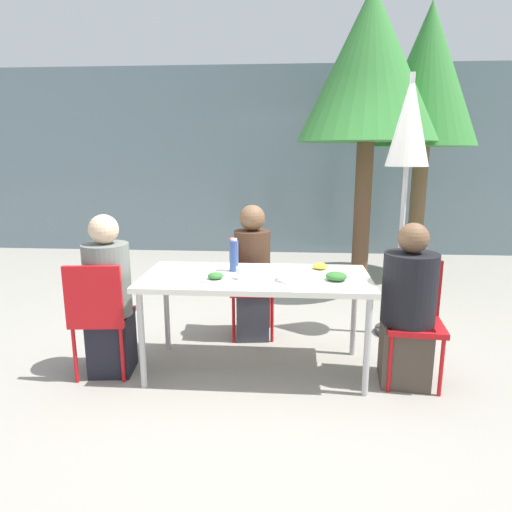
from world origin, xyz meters
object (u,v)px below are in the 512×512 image
closed_umbrella (408,137)px  salad_bowl (291,277)px  tree_behind_right (370,67)px  chair_left (99,311)px  person_far (252,275)px  bottle (234,255)px  person_left (109,300)px  chair_far (243,281)px  chair_right (413,311)px  person_right (408,311)px  tree_behind_left (427,78)px  drinking_cup (242,273)px

closed_umbrella → salad_bowl: (-0.98, -0.92, -0.99)m
tree_behind_right → chair_left: bearing=-132.3°
person_far → bottle: size_ratio=4.73×
person_left → chair_left: bearing=-122.0°
chair_far → salad_bowl: size_ratio=4.55×
bottle → tree_behind_right: tree_behind_right is taller
person_left → chair_far: (0.93, 0.79, -0.06)m
chair_right → person_right: bearing=58.0°
person_left → person_right: person_left is taller
tree_behind_left → closed_umbrella: bearing=-108.3°
chair_left → bottle: bottle is taller
chair_far → bottle: bottle is taller
person_right → person_far: (-1.17, 0.75, 0.03)m
chair_far → tree_behind_left: size_ratio=0.25×
chair_left → salad_bowl: bearing=-2.3°
person_right → chair_left: bearing=7.9°
person_left → bottle: size_ratio=4.75×
closed_umbrella → person_left: bearing=-158.4°
chair_right → salad_bowl: bearing=10.7°
person_right → chair_far: size_ratio=1.34×
closed_umbrella → chair_far: bearing=-174.7°
closed_umbrella → person_right: bearing=-98.9°
chair_far → salad_bowl: chair_far is taller
chair_right → person_far: (-1.23, 0.68, 0.06)m
chair_left → person_left: person_left is taller
bottle → salad_bowl: 0.51m
person_right → closed_umbrella: size_ratio=0.51×
drinking_cup → tree_behind_left: (2.03, 3.03, 1.76)m
person_far → tree_behind_right: (1.19, 1.64, 2.00)m
chair_left → person_far: person_far is taller
chair_left → tree_behind_left: tree_behind_left is taller
chair_right → bottle: size_ratio=3.45×
chair_right → person_right: person_right is taller
chair_right → chair_far: same height
bottle → drinking_cup: bearing=-70.1°
person_left → salad_bowl: size_ratio=6.27×
person_left → tree_behind_right: tree_behind_right is taller
person_left → tree_behind_left: 4.72m
person_left → chair_right: 2.24m
person_right → person_left: bearing=5.7°
salad_bowl → person_left: bearing=179.8°
chair_right → bottle: bottle is taller
person_far → tree_behind_left: 3.63m
person_left → person_far: (1.01, 0.75, 0.01)m
person_left → drinking_cup: size_ratio=13.29×
bottle → salad_bowl: (0.44, -0.24, -0.09)m
person_right → bottle: 1.33m
person_left → salad_bowl: (1.35, -0.00, 0.21)m
person_left → chair_far: size_ratio=1.38×
person_left → bottle: bearing=8.8°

